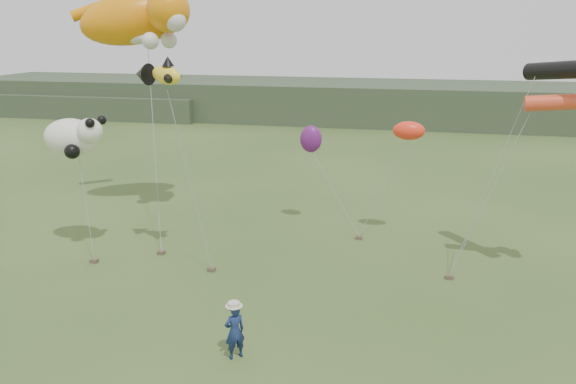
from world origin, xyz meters
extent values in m
plane|color=#385123|center=(0.00, 0.00, 0.00)|extent=(120.00, 120.00, 0.00)
cube|color=#2D3D28|center=(0.00, 45.00, 2.00)|extent=(90.00, 12.00, 4.00)
cube|color=#2D3D28|center=(-30.00, 42.00, 1.25)|extent=(25.00, 8.00, 2.50)
imported|color=navy|center=(-0.06, -1.92, 0.89)|extent=(0.77, 0.75, 1.78)
cube|color=brown|center=(-5.74, 5.18, 0.08)|extent=(0.31, 0.25, 0.16)
cube|color=brown|center=(-2.93, 3.93, 0.08)|extent=(0.31, 0.25, 0.16)
cube|color=brown|center=(6.68, 5.26, 0.08)|extent=(0.31, 0.25, 0.16)
cube|color=brown|center=(-8.16, 3.69, 0.08)|extent=(0.31, 0.25, 0.16)
cube|color=brown|center=(2.70, 8.91, 0.08)|extent=(0.31, 0.25, 0.16)
ellipsoid|color=orange|center=(-8.91, 10.61, 10.13)|extent=(6.30, 4.70, 3.37)
sphere|color=orange|center=(-6.63, 9.47, 10.47)|extent=(2.04, 2.04, 2.04)
sphere|color=silver|center=(-6.18, 9.13, 10.02)|extent=(1.02, 1.02, 1.02)
ellipsoid|color=silver|center=(-8.68, 10.27, 9.22)|extent=(2.00, 1.00, 0.62)
sphere|color=silver|center=(-7.32, 8.79, 9.11)|extent=(0.79, 0.79, 0.79)
sphere|color=silver|center=(-7.09, 10.38, 9.11)|extent=(0.79, 0.79, 0.79)
cylinder|color=orange|center=(-11.86, 11.52, 10.58)|extent=(2.12, 1.55, 1.23)
ellipsoid|color=yellow|center=(-4.65, 4.44, 7.92)|extent=(1.54, 0.97, 0.88)
cone|color=black|center=(-5.81, 4.73, 7.92)|extent=(0.90, 1.03, 0.87)
cone|color=black|center=(-4.56, 4.44, 8.45)|extent=(0.48, 0.48, 0.39)
cone|color=black|center=(-4.36, 3.96, 7.83)|extent=(0.51, 0.54, 0.39)
cone|color=black|center=(-4.36, 4.92, 7.83)|extent=(0.51, 0.54, 0.39)
cylinder|color=black|center=(10.27, 6.24, 8.23)|extent=(2.74, 3.21, 1.02)
cylinder|color=#EB4727|center=(10.46, 6.10, 7.09)|extent=(3.19, 0.77, 0.83)
ellipsoid|color=white|center=(-9.46, 4.96, 5.17)|extent=(2.44, 1.62, 1.62)
sphere|color=white|center=(-8.38, 4.69, 5.53)|extent=(1.08, 1.08, 1.08)
sphere|color=black|center=(-8.11, 4.33, 5.94)|extent=(0.40, 0.40, 0.40)
sphere|color=black|center=(-8.02, 5.10, 5.94)|extent=(0.40, 0.40, 0.40)
sphere|color=black|center=(-9.01, 4.24, 4.72)|extent=(0.63, 0.63, 0.63)
sphere|color=black|center=(-10.18, 5.23, 4.81)|extent=(0.63, 0.63, 0.63)
ellipsoid|color=#FF331B|center=(4.73, 9.50, 5.21)|extent=(1.45, 0.85, 0.85)
ellipsoid|color=#621967|center=(0.04, 10.50, 4.44)|extent=(1.09, 0.73, 1.33)
camera|label=1|loc=(4.72, -16.30, 9.72)|focal=35.00mm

